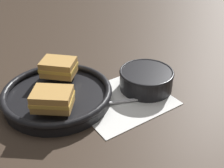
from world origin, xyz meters
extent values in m
plane|color=#382B21|center=(0.00, 0.00, 0.00)|extent=(4.00, 4.00, 0.00)
cube|color=white|center=(0.02, -0.03, 0.00)|extent=(0.28, 0.25, 0.00)
cylinder|color=black|center=(0.11, -0.03, 0.03)|extent=(0.16, 0.16, 0.06)
cylinder|color=#C14C19|center=(0.11, -0.03, 0.05)|extent=(0.14, 0.14, 0.01)
torus|color=black|center=(0.11, -0.03, 0.06)|extent=(0.16, 0.16, 0.01)
cube|color=silver|center=(-0.01, -0.04, 0.01)|extent=(0.11, 0.06, 0.01)
ellipsoid|color=silver|center=(0.07, -0.08, 0.01)|extent=(0.06, 0.05, 0.01)
cylinder|color=black|center=(-0.12, 0.08, 0.01)|extent=(0.29, 0.29, 0.02)
torus|color=black|center=(-0.12, 0.08, 0.03)|extent=(0.30, 0.30, 0.02)
cube|color=#C18E47|center=(-0.08, 0.15, 0.05)|extent=(0.11, 0.12, 0.02)
cube|color=gold|center=(-0.08, 0.15, 0.07)|extent=(0.12, 0.12, 0.01)
cube|color=#C18E47|center=(-0.08, 0.15, 0.08)|extent=(0.11, 0.12, 0.02)
cube|color=#C18E47|center=(-0.17, 0.02, 0.05)|extent=(0.12, 0.12, 0.02)
cube|color=gold|center=(-0.17, 0.02, 0.07)|extent=(0.12, 0.12, 0.01)
cube|color=#C18E47|center=(-0.17, 0.02, 0.08)|extent=(0.12, 0.12, 0.02)
camera|label=1|loc=(-0.43, -0.50, 0.47)|focal=45.00mm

